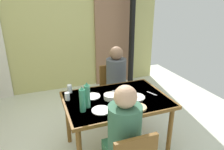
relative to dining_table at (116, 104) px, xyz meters
The scene contains 19 objects.
wall_back 2.39m from the dining_table, 100.45° to the left, with size 4.46×0.10×2.64m, color tan.
door_wooden 2.35m from the dining_table, 70.23° to the left, with size 0.80×0.05×2.00m, color #8A6349.
stove_pipe_column 2.31m from the dining_table, 59.77° to the left, with size 0.12×0.12×2.64m, color black.
dining_table is the anchor object (origin of this frame).
chair_far_diner 0.85m from the dining_table, 71.62° to the left, with size 0.40×0.40×0.87m.
person_near_diner 0.69m from the dining_table, 106.10° to the right, with size 0.30×0.37×0.77m.
person_far_diner 0.71m from the dining_table, 68.10° to the left, with size 0.30×0.37×0.77m.
water_bottle_green_near 0.44m from the dining_table, 168.75° to the right, with size 0.07×0.07×0.30m.
water_bottle_green_far 0.52m from the dining_table, 161.85° to the right, with size 0.06×0.06×0.29m.
serving_bowl_center 0.13m from the dining_table, 166.15° to the left, with size 0.17×0.17×0.06m, color silver.
dinner_plate_near_left 0.25m from the dining_table, 13.91° to the right, with size 0.23×0.23×0.01m, color white.
dinner_plate_near_right 0.31m from the dining_table, 150.20° to the left, with size 0.20×0.20×0.01m, color white.
dinner_plate_far_center 0.34m from the dining_table, 141.48° to the right, with size 0.21×0.21×0.01m, color white.
drinking_glass_by_near_diner 0.22m from the dining_table, 66.18° to the right, with size 0.06×0.06×0.11m, color silver.
drinking_glass_by_far_diner 0.60m from the dining_table, 162.74° to the left, with size 0.06×0.06×0.09m, color silver.
drinking_glass_spare_center 0.63m from the dining_table, 143.76° to the left, with size 0.06×0.06×0.11m, color silver.
bread_plate_sliced 0.34m from the dining_table, 65.37° to the right, with size 0.19×0.19×0.02m, color #DBB77A.
cutlery_knife_near 0.48m from the dining_table, ahead, with size 0.15×0.02×0.00m, color silver.
cutlery_fork_near 0.21m from the dining_table, 63.49° to the left, with size 0.15×0.02×0.00m, color silver.
Camera 1 is at (-0.42, -2.10, 1.90)m, focal length 33.37 mm.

